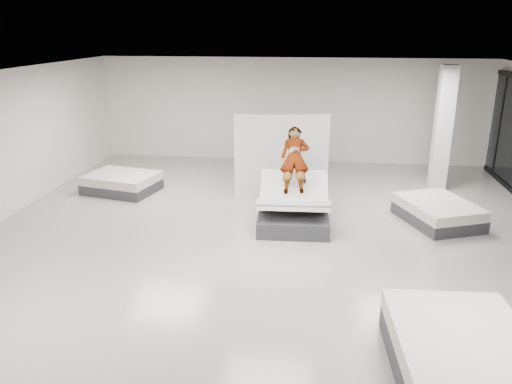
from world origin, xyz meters
The scene contains 9 objects.
room centered at (0.00, 0.00, 1.60)m, with size 14.00×14.04×3.20m.
hero_bed centered at (0.40, 1.56, 0.37)m, with size 1.57×2.03×1.12m.
person centered at (0.39, 1.86, 1.20)m, with size 0.63×0.41×1.72m, color slate.
remote centered at (0.62, 1.52, 0.99)m, with size 0.05×0.14×0.03m, color black.
divider_panel centered at (-0.02, 3.25, 1.05)m, with size 2.30×0.10×2.10m, color silver.
flat_bed_right_far centered at (3.52, 2.03, 0.24)m, with size 1.86×2.09×0.48m.
flat_bed_right_near centered at (2.72, -3.20, 0.29)m, with size 1.71×2.21×0.58m.
flat_bed_left_far centered at (-4.14, 3.19, 0.24)m, with size 1.96×1.63×0.47m.
column centered at (4.00, 4.50, 1.60)m, with size 0.40×0.40×3.20m, color silver.
Camera 1 is at (0.91, -8.57, 4.07)m, focal length 35.00 mm.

